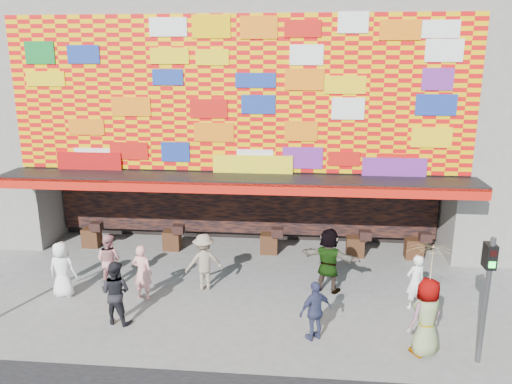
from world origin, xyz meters
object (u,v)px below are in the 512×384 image
Objects in this scene: signal_right at (487,287)px; ped_b at (142,272)px; ped_h at (415,282)px; ped_i at (109,260)px; ped_c at (116,292)px; ped_f at (329,260)px; parasol at (432,266)px; ped_g at (426,317)px; ped_e at (315,311)px; ped_d at (204,262)px; ped_a at (62,269)px.

signal_right is 1.84× the size of ped_b.
ped_i reaches higher than ped_h.
ped_c is 2.37m from ped_i.
parasol is (2.09, -3.08, 1.24)m from ped_f.
ped_h is 0.79× the size of parasol.
signal_right is at bearing 136.11° from ped_g.
ped_h reaches higher than ped_e.
ped_b is 7.61m from ped_h.
ped_d is 6.02m from ped_h.
ped_b is at bearing 164.39° from parasol.
ped_d is at bearing -71.14° from ped_e.
ped_a is 2.46m from ped_c.
ped_i is at bearing -139.14° from ped_a.
parasol is at bearing 60.35° from ped_h.
ped_f reaches higher than ped_a.
ped_d reaches higher than ped_h.
ped_e is 0.94× the size of ped_i.
ped_a is 1.34m from ped_i.
ped_f reaches higher than ped_d.
ped_c is at bearing 150.66° from ped_a.
ped_f is at bearing -164.14° from ped_i.
parasol reaches higher than ped_c.
ped_h is 0.95× the size of ped_i.
ped_f reaches higher than ped_b.
ped_a is 0.87× the size of ped_g.
ped_c is 1.05× the size of ped_i.
ped_h is at bearing 84.18° from parasol.
ped_c is 0.99× the size of ped_d.
ped_h is at bearing -170.07° from ped_i.
ped_i is (-8.66, 2.84, -0.13)m from ped_g.
ped_b is 0.95× the size of ped_d.
ped_d is 3.67m from ped_f.
ped_b is (-8.54, 2.28, -1.05)m from signal_right.
parasol is (-0.23, -2.24, 1.43)m from ped_h.
ped_a is 10.02m from parasol.
signal_right reaches higher than ped_f.
ped_g is 1.27m from parasol.
ped_b is 1.81m from ped_d.
ped_d reaches higher than ped_c.
ped_d is 4.07m from ped_e.
signal_right is at bearing 171.28° from ped_a.
ped_b is 5.13m from ped_e.
ped_h is (7.87, 1.53, -0.07)m from ped_c.
ped_f is 0.99× the size of parasol.
ped_h is at bearing -157.85° from ped_c.
ped_f is (7.63, 1.06, 0.15)m from ped_a.
ped_g is 0.96× the size of parasol.
ped_c is 0.90× the size of ped_g.
signal_right is 1.74× the size of ped_d.
ped_c is (-8.81, 0.93, -1.01)m from signal_right.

